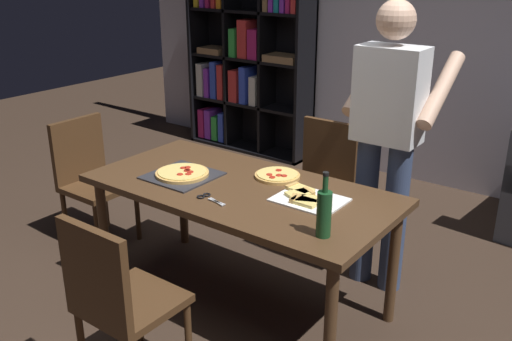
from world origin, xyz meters
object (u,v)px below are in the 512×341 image
object	(u,v)px
dining_table	(240,198)
pepperoni_pizza_on_tray	(182,174)
wine_bottle	(324,212)
bookshelf	(247,57)
second_pizza_plain	(277,175)
kitchen_scissors	(208,198)
chair_far_side	(321,178)
chair_near_camera	(117,296)
person_serving_pizza	(388,132)
chair_left_end	(90,174)

from	to	relation	value
dining_table	pepperoni_pizza_on_tray	world-z (taller)	pepperoni_pizza_on_tray
wine_bottle	bookshelf	bearing A→B (deg)	133.06
pepperoni_pizza_on_tray	second_pizza_plain	xyz separation A→B (m)	(0.46, 0.32, -0.00)
kitchen_scissors	chair_far_side	bearing A→B (deg)	88.59
dining_table	wine_bottle	distance (m)	0.75
chair_near_camera	bookshelf	bearing A→B (deg)	118.26
chair_near_camera	chair_far_side	distance (m)	1.83
chair_far_side	second_pizza_plain	xyz separation A→B (m)	(0.09, -0.68, 0.25)
dining_table	person_serving_pizza	bearing A→B (deg)	51.50
chair_near_camera	kitchen_scissors	distance (m)	0.72
wine_bottle	chair_left_end	bearing A→B (deg)	173.19
chair_left_end	wine_bottle	bearing A→B (deg)	-6.81
pepperoni_pizza_on_tray	wine_bottle	size ratio (longest dim) A/B	1.18
bookshelf	wine_bottle	world-z (taller)	bookshelf
wine_bottle	kitchen_scissors	bearing A→B (deg)	179.58
kitchen_scissors	bookshelf	bearing A→B (deg)	123.65
chair_left_end	second_pizza_plain	distance (m)	1.50
bookshelf	kitchen_scissors	world-z (taller)	bookshelf
chair_left_end	kitchen_scissors	size ratio (longest dim) A/B	4.55
chair_near_camera	bookshelf	world-z (taller)	bookshelf
bookshelf	second_pizza_plain	xyz separation A→B (m)	(1.86, -2.14, -0.22)
kitchen_scissors	wine_bottle	bearing A→B (deg)	-0.42
dining_table	bookshelf	distance (m)	2.98
pepperoni_pizza_on_tray	second_pizza_plain	size ratio (longest dim) A/B	1.41
chair_left_end	person_serving_pizza	size ratio (longest dim) A/B	0.51
bookshelf	pepperoni_pizza_on_tray	world-z (taller)	bookshelf
chair_left_end	person_serving_pizza	xyz separation A→B (m)	(1.92, 0.70, 0.49)
dining_table	wine_bottle	size ratio (longest dim) A/B	5.57
dining_table	chair_near_camera	distance (m)	0.93
wine_bottle	kitchen_scissors	xyz separation A→B (m)	(-0.71, 0.01, -0.11)
kitchen_scissors	chair_left_end	bearing A→B (deg)	169.86
dining_table	second_pizza_plain	size ratio (longest dim) A/B	6.62
chair_left_end	second_pizza_plain	xyz separation A→B (m)	(1.45, 0.24, 0.25)
wine_bottle	kitchen_scissors	distance (m)	0.72
chair_left_end	second_pizza_plain	bearing A→B (deg)	9.41
bookshelf	person_serving_pizza	world-z (taller)	bookshelf
person_serving_pizza	kitchen_scissors	world-z (taller)	person_serving_pizza
second_pizza_plain	bookshelf	bearing A→B (deg)	131.02
kitchen_scissors	second_pizza_plain	xyz separation A→B (m)	(0.12, 0.48, 0.01)
pepperoni_pizza_on_tray	second_pizza_plain	bearing A→B (deg)	35.30
bookshelf	kitchen_scissors	bearing A→B (deg)	-56.35
chair_near_camera	pepperoni_pizza_on_tray	distance (m)	0.95
person_serving_pizza	second_pizza_plain	size ratio (longest dim) A/B	6.58
wine_bottle	dining_table	bearing A→B (deg)	160.23
chair_far_side	pepperoni_pizza_on_tray	size ratio (longest dim) A/B	2.41
pepperoni_pizza_on_tray	wine_bottle	world-z (taller)	wine_bottle
chair_left_end	kitchen_scissors	xyz separation A→B (m)	(1.34, -0.24, 0.24)
chair_left_end	wine_bottle	world-z (taller)	wine_bottle
bookshelf	person_serving_pizza	xyz separation A→B (m)	(2.33, -1.68, 0.01)
chair_far_side	chair_left_end	distance (m)	1.65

